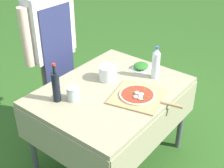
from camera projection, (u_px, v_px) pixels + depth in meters
The scene contains 9 objects.
ground_plane at pixel (111, 159), 2.79m from camera, with size 12.00×12.00×0.00m, color #2D5B1E.
prep_table at pixel (111, 99), 2.45m from camera, with size 1.17×0.91×0.74m.
person_cook at pixel (51, 42), 2.77m from camera, with size 0.57×0.20×1.52m.
pizza_on_peel at pixel (139, 96), 2.30m from camera, with size 0.43×0.55×0.05m.
oil_bottle at pixel (56, 86), 2.21m from camera, with size 0.06×0.06×0.30m.
water_bottle at pixel (156, 63), 2.49m from camera, with size 0.07×0.07×0.28m.
herb_container at pixel (141, 66), 2.67m from camera, with size 0.19×0.17×0.05m.
mixing_tub at pixel (108, 73), 2.51m from camera, with size 0.15×0.15×0.12m, color silver.
sauce_jar at pixel (73, 94), 2.26m from camera, with size 0.09×0.09×0.10m.
Camera 1 is at (-1.60, -1.26, 2.02)m, focal length 50.00 mm.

